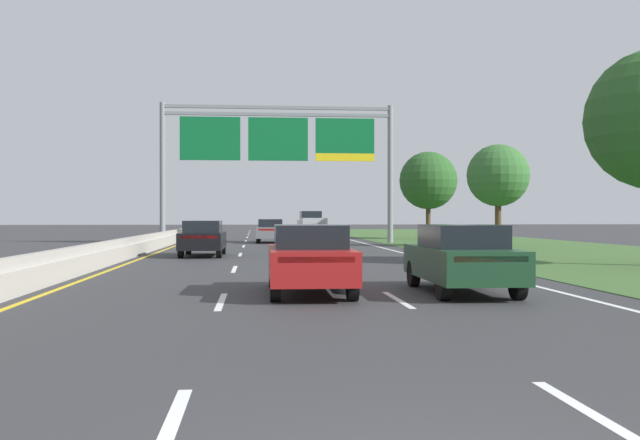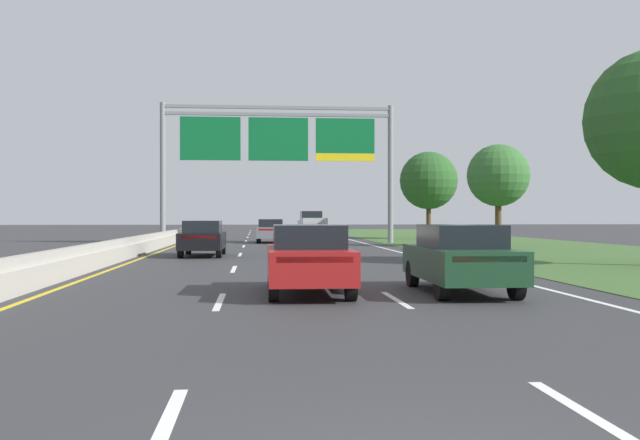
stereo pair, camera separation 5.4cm
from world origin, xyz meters
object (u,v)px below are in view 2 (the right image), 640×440
overhead_sign_gantry (278,145)px  car_black_left_lane_sedan (203,238)px  car_darkgreen_right_lane_sedan (460,257)px  car_grey_centre_lane_sedan (271,230)px  pickup_truck_silver (312,224)px  roadside_tree_mid (498,176)px  roadside_tree_far (429,181)px  car_red_centre_lane_sedan (308,258)px

overhead_sign_gantry → car_black_left_lane_sedan: bearing=-105.0°
overhead_sign_gantry → car_darkgreen_right_lane_sedan: (3.29, -29.82, -5.57)m
car_grey_centre_lane_sedan → car_black_left_lane_sedan: (-3.31, -15.71, 0.00)m
pickup_truck_silver → car_black_left_lane_sedan: bearing=164.2°
pickup_truck_silver → roadside_tree_mid: size_ratio=0.93×
car_grey_centre_lane_sedan → car_darkgreen_right_lane_sedan: bearing=-171.6°
car_grey_centre_lane_sedan → overhead_sign_gantry: bearing=-162.9°
pickup_truck_silver → roadside_tree_far: bearing=-126.8°
car_red_centre_lane_sedan → roadside_tree_mid: bearing=-27.7°
car_darkgreen_right_lane_sedan → car_grey_centre_lane_sedan: bearing=7.6°
roadside_tree_mid → car_black_left_lane_sedan: bearing=-154.4°
overhead_sign_gantry → car_red_centre_lane_sedan: (-0.22, -29.68, -5.57)m
roadside_tree_mid → car_grey_centre_lane_sedan: bearing=148.1°
overhead_sign_gantry → car_red_centre_lane_sedan: size_ratio=3.41×
car_black_left_lane_sedan → roadside_tree_mid: 18.17m
overhead_sign_gantry → roadside_tree_mid: size_ratio=2.56×
car_black_left_lane_sedan → car_red_centre_lane_sedan: same height
car_darkgreen_right_lane_sedan → roadside_tree_mid: (9.08, 23.46, 3.26)m
pickup_truck_silver → car_black_left_lane_sedan: size_ratio=1.23×
roadside_tree_mid → car_red_centre_lane_sedan: bearing=-118.3°
pickup_truck_silver → roadside_tree_far: 10.98m
overhead_sign_gantry → car_black_left_lane_sedan: size_ratio=3.40×
car_black_left_lane_sedan → car_red_centre_lane_sedan: bearing=-166.5°
car_black_left_lane_sedan → roadside_tree_far: bearing=-34.7°
car_darkgreen_right_lane_sedan → roadside_tree_mid: size_ratio=0.75×
overhead_sign_gantry → car_black_left_lane_sedan: (-3.76, -14.07, -5.57)m
overhead_sign_gantry → car_red_centre_lane_sedan: bearing=-90.4°
overhead_sign_gantry → roadside_tree_far: 14.22m
car_black_left_lane_sedan → car_red_centre_lane_sedan: (3.55, -15.61, 0.00)m
car_darkgreen_right_lane_sedan → car_grey_centre_lane_sedan: 31.68m
overhead_sign_gantry → car_grey_centre_lane_sedan: overhead_sign_gantry is taller
car_black_left_lane_sedan → roadside_tree_far: 27.03m
car_red_centre_lane_sedan → pickup_truck_silver: bearing=-4.0°
car_darkgreen_right_lane_sedan → roadside_tree_far: size_ratio=0.66×
roadside_tree_mid → roadside_tree_far: size_ratio=0.87×
car_black_left_lane_sedan → car_grey_centre_lane_sedan: bearing=-11.1°
roadside_tree_mid → roadside_tree_far: 14.11m
car_darkgreen_right_lane_sedan → roadside_tree_mid: bearing=-20.4°
pickup_truck_silver → car_darkgreen_right_lane_sedan: 43.57m
car_grey_centre_lane_sedan → car_red_centre_lane_sedan: size_ratio=1.01×
car_grey_centre_lane_sedan → car_black_left_lane_sedan: 16.06m
car_grey_centre_lane_sedan → roadside_tree_mid: 15.46m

